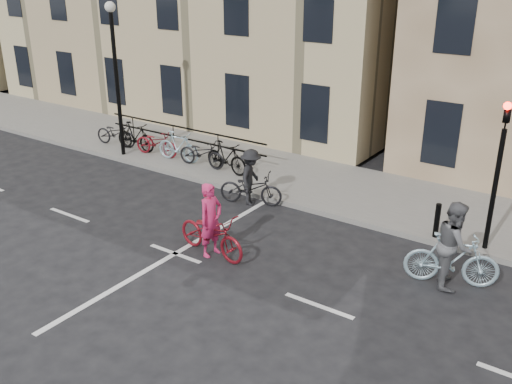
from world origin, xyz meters
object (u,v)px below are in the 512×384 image
Objects in this scene: cyclist_pink at (211,231)px; cyclist_grey at (453,252)px; traffic_light at (500,158)px; lamp_post at (115,61)px; cyclist_dark at (251,183)px.

cyclist_grey is at bearing -63.14° from cyclist_pink.
lamp_post is (-12.70, 0.06, 1.04)m from traffic_light.
cyclist_grey is at bearing -119.44° from cyclist_dark.
lamp_post is 6.89m from cyclist_dark.
lamp_post is at bearing 60.66° from cyclist_grey.
cyclist_grey is at bearing -97.93° from traffic_light.
cyclist_dark is at bearing 24.78° from cyclist_pink.
traffic_light is 6.76m from cyclist_dark.
cyclist_dark is (-1.02, 3.10, 0.02)m from cyclist_pink.
lamp_post reaches higher than cyclist_grey.
cyclist_dark is (-6.20, 1.18, -0.13)m from cyclist_grey.
cyclist_dark is at bearing -173.48° from traffic_light.
traffic_light reaches higher than cyclist_pink.
cyclist_grey is 1.06× the size of cyclist_dark.
cyclist_dark is at bearing -7.31° from lamp_post.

